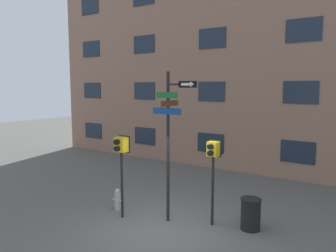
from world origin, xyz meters
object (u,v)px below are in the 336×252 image
(street_sign_pole, at_px, (170,133))
(fire_hydrant, at_px, (118,199))
(pedestrian_signal_left, at_px, (121,153))
(trash_bin, at_px, (251,214))
(pedestrian_signal_right, at_px, (213,159))

(street_sign_pole, distance_m, fire_hydrant, 2.98)
(street_sign_pole, bearing_deg, pedestrian_signal_left, -157.93)
(street_sign_pole, relative_size, trash_bin, 4.94)
(street_sign_pole, distance_m, pedestrian_signal_left, 1.60)
(pedestrian_signal_left, height_order, pedestrian_signal_right, pedestrian_signal_left)
(street_sign_pole, relative_size, pedestrian_signal_right, 1.78)
(fire_hydrant, bearing_deg, pedestrian_signal_right, 11.07)
(pedestrian_signal_right, distance_m, trash_bin, 1.82)
(street_sign_pole, height_order, fire_hydrant, street_sign_pole)
(fire_hydrant, relative_size, trash_bin, 0.78)
(fire_hydrant, bearing_deg, trash_bin, 12.70)
(pedestrian_signal_right, bearing_deg, fire_hydrant, -168.93)
(pedestrian_signal_left, relative_size, pedestrian_signal_right, 1.02)
(pedestrian_signal_left, xyz_separation_m, fire_hydrant, (-0.56, 0.41, -1.65))
(trash_bin, bearing_deg, pedestrian_signal_left, -159.24)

